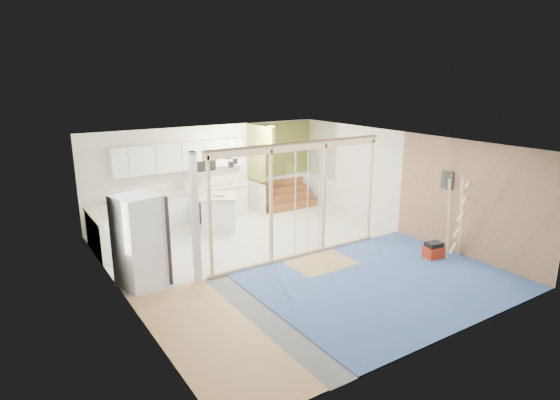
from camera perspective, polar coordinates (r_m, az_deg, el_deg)
room at (r=10.00m, az=0.84°, el=-0.39°), size 7.01×8.01×2.61m
floor_overlays at (r=10.50m, az=0.96°, el=-7.05°), size 7.00×8.00×0.03m
stud_frame at (r=9.78m, az=-0.48°, el=1.11°), size 4.66×0.14×2.60m
base_cabinets at (r=12.48m, az=-14.06°, el=-1.68°), size 4.45×2.24×0.93m
upper_cabinets at (r=12.84m, az=-11.87°, el=5.13°), size 3.60×0.41×0.85m
green_partition at (r=14.15m, az=-0.51°, el=2.73°), size 2.25×1.51×2.60m
pot_rack at (r=11.29m, az=-5.81°, el=4.95°), size 0.52×0.52×0.72m
sheathing_panel at (r=11.02m, az=22.15°, el=-0.07°), size 0.02×4.00×2.60m
electrical_panel at (r=11.24m, az=19.70°, el=2.29°), size 0.04×0.30×0.40m
ceiling_light at (r=13.00m, az=-1.38°, el=8.77°), size 0.32×0.32×0.08m
fridge at (r=9.29m, az=-16.69°, el=-4.84°), size 0.97×0.94×1.80m
island at (r=12.33m, az=-7.56°, el=-1.55°), size 1.26×1.26×0.94m
bowl at (r=12.12m, az=-7.37°, el=0.63°), size 0.31×0.31×0.06m
soap_bottle_a at (r=13.00m, az=-11.40°, el=1.89°), size 0.13×0.13×0.28m
soap_bottle_b at (r=13.60m, az=-5.64°, el=2.56°), size 0.13×0.13×0.21m
toolbox at (r=10.98m, az=18.22°, el=-5.89°), size 0.44×0.36×0.38m
ladder at (r=10.83m, az=20.62°, el=-2.08°), size 0.98×0.21×1.86m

